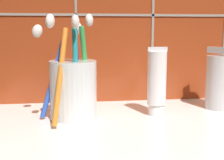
% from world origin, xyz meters
% --- Properties ---
extents(sink_counter, '(0.66, 0.35, 0.02)m').
position_xyz_m(sink_counter, '(0.00, 0.00, 0.01)').
color(sink_counter, white).
rests_on(sink_counter, ground).
extents(toothbrush_cup, '(0.11, 0.14, 0.18)m').
position_xyz_m(toothbrush_cup, '(-0.16, 0.05, 0.08)').
color(toothbrush_cup, silver).
rests_on(toothbrush_cup, sink_counter).
extents(toothpaste_tube, '(0.04, 0.03, 0.13)m').
position_xyz_m(toothpaste_tube, '(-0.01, 0.05, 0.08)').
color(toothpaste_tube, white).
rests_on(toothpaste_tube, sink_counter).
extents(sink_faucet, '(0.08, 0.11, 0.12)m').
position_xyz_m(sink_faucet, '(0.14, 0.07, 0.08)').
color(sink_faucet, silver).
rests_on(sink_faucet, sink_counter).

